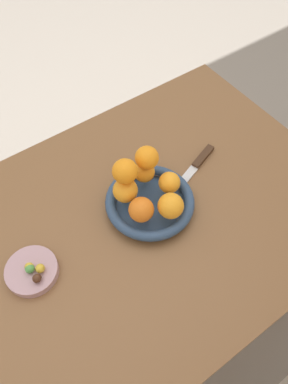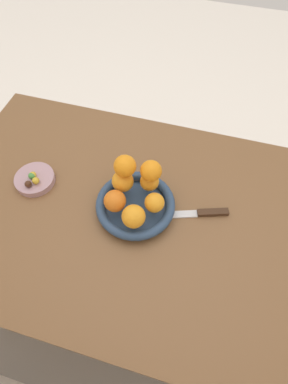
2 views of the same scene
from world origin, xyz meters
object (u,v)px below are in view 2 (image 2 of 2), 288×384
Objects in this scene: orange_4 at (154,203)px; orange_1 at (124,181)px; candy_ball_4 at (32,176)px; knife at (192,214)px; candy_ball_1 at (36,181)px; candy_ball_2 at (28,184)px; orange_0 at (149,182)px; orange_5 at (125,166)px; orange_3 at (134,216)px; orange_2 at (114,201)px; dining_table at (121,222)px; fruit_bowl at (135,205)px; candy_ball_0 at (33,176)px; candy_dish at (35,179)px; candy_ball_3 at (33,175)px; orange_6 at (151,171)px.

orange_1 is at bearing -22.69° from orange_4.
knife is at bearing -177.64° from candy_ball_4.
knife is (-0.47, -0.03, -0.03)m from candy_ball_1.
candy_ball_4 reaches higher than candy_ball_2.
knife is at bearing 166.29° from orange_0.
orange_5 is at bearing -169.00° from candy_ball_1.
orange_5 is (0.10, -0.05, 0.07)m from orange_4.
orange_2 is at bearing -26.43° from orange_3.
fruit_bowl is (-0.05, -0.01, 0.11)m from dining_table.
fruit_bowl is at bearing -178.72° from candy_ball_1.
candy_ball_0 reaches higher than dining_table.
orange_1 reaches higher than candy_dish.
orange_2 reaches higher than dining_table.
orange_3 is at bearing 170.20° from candy_ball_1.
candy_ball_4 is at bearing -3.81° from dining_table.
dining_table is at bearing 85.34° from orange_1.
orange_3 is at bearing 54.76° from orange_4.
orange_5 reaches higher than orange_1.
dining_table is 0.29m from candy_ball_1.
orange_5 is 2.87× the size of candy_ball_3.
candy_ball_1 is (0.33, 0.07, -0.03)m from orange_0.
orange_6 is 0.37m from candy_ball_4.
candy_ball_0 is (0.29, 0.04, -0.10)m from orange_5.
fruit_bowl is at bearing 139.46° from orange_1.
orange_3 reaches higher than fruit_bowl.
candy_ball_4 is (0.33, -0.01, 0.01)m from fruit_bowl.
candy_ball_2 is 0.03m from candy_ball_4.
fruit_bowl is 14.29× the size of candy_ball_0.
candy_dish is 0.02m from candy_ball_0.
candy_ball_3 is at bearing 7.02° from orange_5.
fruit_bowl is 0.08m from orange_2.
orange_0 is at bearing -129.65° from orange_2.
orange_0 is at bearing -172.00° from candy_ball_3.
candy_ball_4 is (0.00, 0.00, 0.02)m from candy_dish.
candy_dish is (0.28, -0.02, 0.10)m from dining_table.
orange_3 is at bearing 103.46° from fruit_bowl.
candy_ball_0 is (0.35, 0.05, -0.04)m from orange_0.
orange_6 is at bearing -172.36° from candy_ball_0.
candy_ball_3 is (0.34, -0.07, -0.04)m from orange_3.
candy_ball_2 reaches higher than candy_dish.
fruit_bowl reaches higher than candy_dish.
orange_2 is at bearing 13.80° from orange_4.
candy_dish is 5.67× the size of candy_ball_3.
candy_ball_1 is at bearing 138.38° from candy_dish.
candy_ball_3 is at bearing -12.00° from orange_3.
fruit_bowl is 0.13m from orange_5.
orange_2 is at bearing 47.21° from orange_6.
candy_dish is 0.48× the size of knife.
candy_ball_1 is at bearing 11.25° from orange_0.
orange_2 reaches higher than candy_ball_1.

